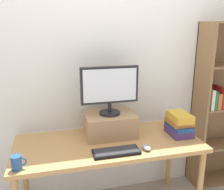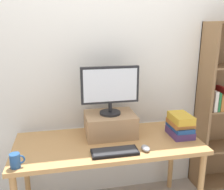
% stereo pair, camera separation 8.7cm
% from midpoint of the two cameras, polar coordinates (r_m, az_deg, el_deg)
% --- Properties ---
extents(back_wall, '(7.00, 0.08, 2.60)m').
position_cam_midpoint_polar(back_wall, '(2.40, -1.83, 5.74)').
color(back_wall, silver).
rests_on(back_wall, ground_plane).
extents(desk, '(1.57, 0.67, 0.76)m').
position_cam_midpoint_polar(desk, '(2.20, 0.31, -12.40)').
color(desk, '#B7844C').
rests_on(desk, ground_plane).
extents(riser_box, '(0.44, 0.33, 0.20)m').
position_cam_midpoint_polar(riser_box, '(2.25, 0.69, -6.70)').
color(riser_box, '#A87F56').
rests_on(riser_box, desk).
extents(computer_monitor, '(0.51, 0.19, 0.43)m').
position_cam_midpoint_polar(computer_monitor, '(2.15, 0.72, 1.62)').
color(computer_monitor, black).
rests_on(computer_monitor, riser_box).
extents(keyboard, '(0.36, 0.14, 0.02)m').
position_cam_midpoint_polar(keyboard, '(1.98, 1.93, -12.86)').
color(keyboard, black).
rests_on(keyboard, desk).
extents(computer_mouse, '(0.06, 0.10, 0.04)m').
position_cam_midpoint_polar(computer_mouse, '(2.04, 8.91, -11.91)').
color(computer_mouse, '#99999E').
rests_on(computer_mouse, desk).
extents(book_stack, '(0.18, 0.26, 0.21)m').
position_cam_midpoint_polar(book_stack, '(2.32, 16.38, -6.67)').
color(book_stack, '#4C336B').
rests_on(book_stack, desk).
extents(coffee_mug, '(0.10, 0.07, 0.10)m').
position_cam_midpoint_polar(coffee_mug, '(1.89, -19.94, -13.91)').
color(coffee_mug, '#234C84').
rests_on(coffee_mug, desk).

